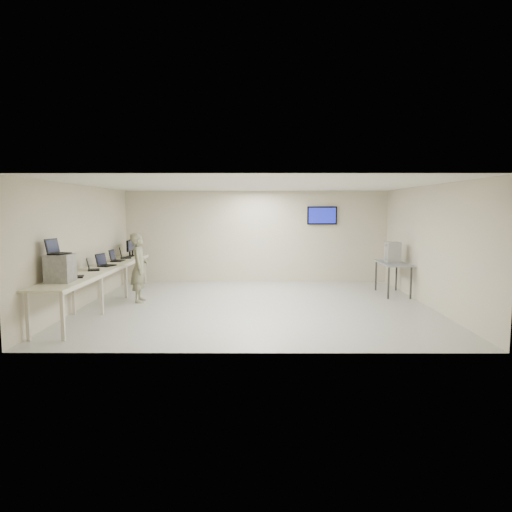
{
  "coord_description": "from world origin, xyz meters",
  "views": [
    {
      "loc": [
        0.04,
        -10.48,
        2.28
      ],
      "look_at": [
        0.0,
        0.2,
        1.15
      ],
      "focal_mm": 32.0,
      "sensor_mm": 36.0,
      "label": 1
    }
  ],
  "objects_px": {
    "workbench": "(102,271)",
    "equipment_box": "(60,268)",
    "side_table": "(393,265)",
    "soldier": "(139,268)"
  },
  "relations": [
    {
      "from": "workbench",
      "to": "equipment_box",
      "type": "relative_size",
      "value": 11.56
    },
    {
      "from": "side_table",
      "to": "workbench",
      "type": "bearing_deg",
      "value": -168.88
    },
    {
      "from": "soldier",
      "to": "side_table",
      "type": "relative_size",
      "value": 1.19
    },
    {
      "from": "soldier",
      "to": "equipment_box",
      "type": "bearing_deg",
      "value": 156.42
    },
    {
      "from": "equipment_box",
      "to": "soldier",
      "type": "relative_size",
      "value": 0.31
    },
    {
      "from": "equipment_box",
      "to": "side_table",
      "type": "relative_size",
      "value": 0.37
    },
    {
      "from": "soldier",
      "to": "side_table",
      "type": "distance_m",
      "value": 6.5
    },
    {
      "from": "equipment_box",
      "to": "soldier",
      "type": "bearing_deg",
      "value": 69.98
    },
    {
      "from": "soldier",
      "to": "side_table",
      "type": "height_order",
      "value": "soldier"
    },
    {
      "from": "workbench",
      "to": "soldier",
      "type": "xyz_separation_m",
      "value": [
        0.76,
        0.45,
        0.02
      ]
    }
  ]
}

